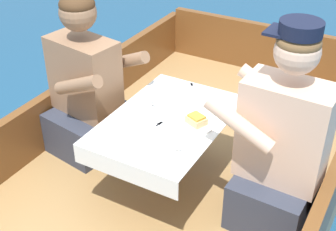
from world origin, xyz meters
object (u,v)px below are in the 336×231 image
(person_port, at_px, (87,92))
(person_starboard, at_px, (281,148))
(coffee_cup_port, at_px, (147,101))
(coffee_cup_starboard, at_px, (171,145))
(sandwich, at_px, (196,120))

(person_port, bearing_deg, person_starboard, 7.60)
(person_port, height_order, coffee_cup_port, person_port)
(person_port, bearing_deg, coffee_cup_starboard, -13.06)
(coffee_cup_port, bearing_deg, sandwich, -7.29)
(person_port, xyz_separation_m, sandwich, (0.73, -0.05, 0.07))
(coffee_cup_port, bearing_deg, person_port, 178.02)
(person_port, xyz_separation_m, person_starboard, (1.16, -0.03, 0.03))
(person_port, xyz_separation_m, coffee_cup_starboard, (0.72, -0.30, 0.06))
(person_starboard, height_order, sandwich, person_starboard)
(sandwich, bearing_deg, coffee_cup_starboard, -92.72)
(person_starboard, bearing_deg, sandwich, 5.28)
(person_port, xyz_separation_m, coffee_cup_port, (0.42, -0.01, 0.07))
(coffee_cup_starboard, bearing_deg, person_starboard, 30.84)
(sandwich, bearing_deg, person_starboard, 3.09)
(coffee_cup_starboard, bearing_deg, person_port, 157.78)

